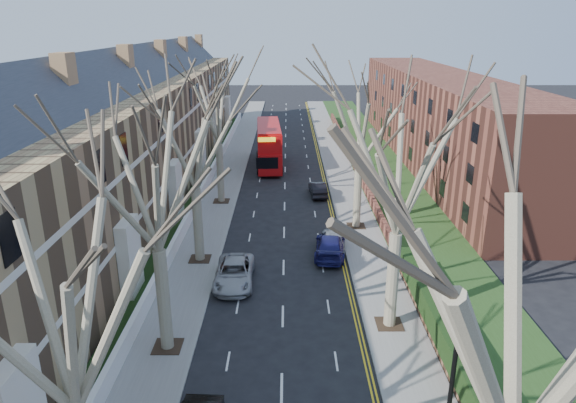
{
  "coord_description": "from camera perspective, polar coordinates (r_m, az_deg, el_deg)",
  "views": [
    {
      "loc": [
        0.26,
        -15.69,
        15.36
      ],
      "look_at": [
        0.3,
        18.33,
        3.47
      ],
      "focal_mm": 32.0,
      "sensor_mm": 36.0,
      "label": 1
    }
  ],
  "objects": [
    {
      "name": "tree_right_near",
      "position": [
        12.4,
        26.32,
        -9.26
      ],
      "size": [
        10.85,
        10.85,
        15.2
      ],
      "color": "#756A53",
      "rests_on": "ground"
    },
    {
      "name": "grass_verge_right",
      "position": [
        57.68,
        10.18,
        3.67
      ],
      "size": [
        6.0,
        102.0,
        0.06
      ],
      "color": "#223E16",
      "rests_on": "ground"
    },
    {
      "name": "tree_right_far",
      "position": [
        38.57,
        8.17,
        9.95
      ],
      "size": [
        10.15,
        10.15,
        14.22
      ],
      "color": "#756A53",
      "rests_on": "ground"
    },
    {
      "name": "tree_left_dist",
      "position": [
        44.48,
        -7.93,
        11.6
      ],
      "size": [
        10.5,
        10.5,
        14.71
      ],
      "color": "#756A53",
      "rests_on": "ground"
    },
    {
      "name": "front_wall_left",
      "position": [
        49.6,
        -9.24,
        1.72
      ],
      "size": [
        0.3,
        78.0,
        1.0
      ],
      "color": "white",
      "rests_on": "ground"
    },
    {
      "name": "wall_hedge_right",
      "position": [
        23.9,
        19.11,
        -18.55
      ],
      "size": [
        0.7,
        24.0,
        1.8
      ],
      "color": "brown",
      "rests_on": "ground"
    },
    {
      "name": "terrace_left",
      "position": [
        49.7,
        -16.44,
        7.08
      ],
      "size": [
        9.7,
        78.0,
        13.6
      ],
      "color": "#856344",
      "rests_on": "ground"
    },
    {
      "name": "car_right_mid",
      "position": [
        36.94,
        5.02,
        -4.19
      ],
      "size": [
        1.91,
        4.22,
        1.4
      ],
      "primitive_type": "imported",
      "rotation": [
        0.0,
        0.0,
        3.08
      ],
      "color": "#92969A",
      "rests_on": "ground"
    },
    {
      "name": "tree_right_mid",
      "position": [
        24.99,
        12.56,
        5.38
      ],
      "size": [
        10.5,
        10.5,
        14.71
      ],
      "color": "#756A53",
      "rests_on": "ground"
    },
    {
      "name": "pavement_left",
      "position": [
        57.14,
        -6.37,
        3.62
      ],
      "size": [
        3.0,
        102.0,
        0.12
      ],
      "primitive_type": "cube",
      "color": "slate",
      "rests_on": "ground"
    },
    {
      "name": "car_right_near",
      "position": [
        35.83,
        4.7,
        -4.9
      ],
      "size": [
        2.58,
        5.21,
        1.46
      ],
      "primitive_type": "imported",
      "rotation": [
        0.0,
        0.0,
        3.03
      ],
      "color": "navy",
      "rests_on": "ground"
    },
    {
      "name": "flats_right",
      "position": [
        62.04,
        16.23,
        8.88
      ],
      "size": [
        13.97,
        54.0,
        10.0
      ],
      "color": "brown",
      "rests_on": "ground"
    },
    {
      "name": "car_left_far",
      "position": [
        32.23,
        -5.97,
        -7.9
      ],
      "size": [
        2.38,
        5.06,
        1.4
      ],
      "primitive_type": "imported",
      "rotation": [
        0.0,
        0.0,
        0.01
      ],
      "color": "#9B9DA1",
      "rests_on": "ground"
    },
    {
      "name": "tree_left_mid",
      "position": [
        23.23,
        -14.97,
        4.14
      ],
      "size": [
        10.5,
        10.5,
        14.71
      ],
      "color": "#756A53",
      "rests_on": "ground"
    },
    {
      "name": "car_right_far",
      "position": [
        48.05,
        3.34,
        1.42
      ],
      "size": [
        1.66,
        4.08,
        1.32
      ],
      "primitive_type": "imported",
      "rotation": [
        0.0,
        0.0,
        3.21
      ],
      "color": "black",
      "rests_on": "ground"
    },
    {
      "name": "double_decker_bus",
      "position": [
        57.84,
        -2.14,
        6.17
      ],
      "size": [
        3.28,
        11.14,
        4.61
      ],
      "rotation": [
        0.0,
        0.0,
        3.2
      ],
      "color": "#B10C0E",
      "rests_on": "ground"
    },
    {
      "name": "tree_left_far",
      "position": [
        32.82,
        -10.64,
        8.2
      ],
      "size": [
        10.15,
        10.15,
        14.22
      ],
      "color": "#756A53",
      "rests_on": "ground"
    },
    {
      "name": "tree_left_near",
      "position": [
        14.62,
        -24.43,
        -8.73
      ],
      "size": [
        9.8,
        9.8,
        13.73
      ],
      "color": "#756A53",
      "rests_on": "ground"
    },
    {
      "name": "pavement_right",
      "position": [
        57.08,
        5.72,
        3.63
      ],
      "size": [
        3.0,
        102.0,
        0.12
      ],
      "primitive_type": "cube",
      "color": "slate",
      "rests_on": "ground"
    }
  ]
}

